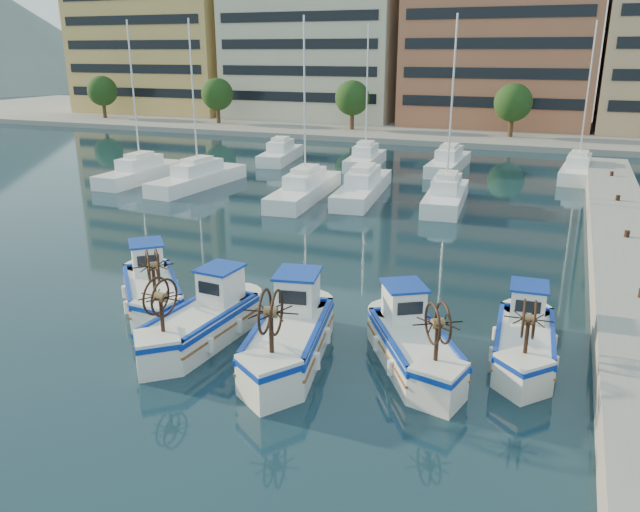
{
  "coord_description": "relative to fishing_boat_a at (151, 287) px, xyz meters",
  "views": [
    {
      "loc": [
        10.01,
        -17.03,
        9.42
      ],
      "look_at": [
        1.15,
        5.27,
        1.5
      ],
      "focal_mm": 35.0,
      "sensor_mm": 36.0,
      "label": 1
    }
  ],
  "objects": [
    {
      "name": "fishing_boat_c",
      "position": [
        6.69,
        -1.91,
        0.08
      ],
      "size": [
        2.97,
        5.26,
        3.19
      ],
      "rotation": [
        0.0,
        0.0,
        0.19
      ],
      "color": "silver",
      "rests_on": "ground"
    },
    {
      "name": "fishing_boat_e",
      "position": [
        13.67,
        0.8,
        -0.05
      ],
      "size": [
        2.03,
        4.47,
        2.75
      ],
      "rotation": [
        0.0,
        0.0,
        0.06
      ],
      "color": "silver",
      "rests_on": "ground"
    },
    {
      "name": "waterfront",
      "position": [
        13.48,
        63.73,
        10.29
      ],
      "size": [
        180.0,
        40.0,
        25.6
      ],
      "color": "gray",
      "rests_on": "ground"
    },
    {
      "name": "quay",
      "position": [
        17.25,
        6.69,
        -0.2
      ],
      "size": [
        3.0,
        60.0,
        1.2
      ],
      "primitive_type": "cube",
      "color": "gray",
      "rests_on": "ground"
    },
    {
      "name": "ground",
      "position": [
        4.25,
        -1.31,
        -0.8
      ],
      "size": [
        300.0,
        300.0,
        0.0
      ],
      "primitive_type": "plane",
      "color": "#17303D",
      "rests_on": "ground"
    },
    {
      "name": "fishing_boat_d",
      "position": [
        10.44,
        -0.9,
        -0.0
      ],
      "size": [
        3.94,
        4.77,
        2.91
      ],
      "rotation": [
        0.0,
        0.0,
        0.55
      ],
      "color": "silver",
      "rests_on": "ground"
    },
    {
      "name": "fishing_boat_a",
      "position": [
        0.0,
        0.0,
        0.0
      ],
      "size": [
        4.36,
        4.61,
        2.92
      ],
      "rotation": [
        0.0,
        0.0,
        0.72
      ],
      "color": "silver",
      "rests_on": "ground"
    },
    {
      "name": "yacht_marina",
      "position": [
        1.0,
        25.9,
        -0.28
      ],
      "size": [
        41.92,
        23.63,
        11.5
      ],
      "color": "white",
      "rests_on": "ground"
    },
    {
      "name": "fishing_boat_b",
      "position": [
        3.45,
        -1.84,
        0.01
      ],
      "size": [
        2.27,
        4.79,
        2.94
      ],
      "rotation": [
        0.0,
        0.0,
        -0.08
      ],
      "color": "silver",
      "rests_on": "ground"
    }
  ]
}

